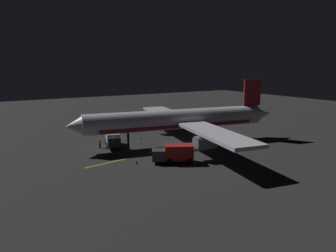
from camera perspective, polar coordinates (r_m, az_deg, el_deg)
ground_plane at (r=52.96m, az=1.86°, el=-3.61°), size 180.00×180.00×0.20m
apron_guide_stripe at (r=49.28m, az=-0.80°, el=-4.61°), size 4.38×27.32×0.01m
airliner at (r=52.26m, az=2.54°, el=1.12°), size 37.88×38.00×11.08m
baggage_truck at (r=52.17m, az=-10.38°, el=-2.54°), size 6.00×3.56×2.33m
catering_truck at (r=42.75m, az=1.30°, el=-5.27°), size 4.53×6.06×2.59m
ground_crew_worker at (r=51.67m, az=-12.79°, el=-3.13°), size 0.40×0.40×1.74m
traffic_cone_near_left at (r=47.21m, az=-3.50°, el=-5.03°), size 0.50×0.50×0.55m
traffic_cone_near_right at (r=57.04m, az=-5.22°, el=-2.21°), size 0.50×0.50×0.55m
traffic_cone_under_wing at (r=42.79m, az=-6.02°, el=-6.80°), size 0.50×0.50×0.55m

